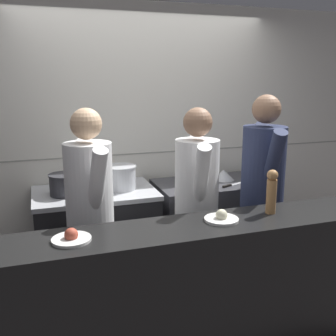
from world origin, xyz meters
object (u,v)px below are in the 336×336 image
at_px(oven_range, 97,238).
at_px(chef_line, 262,189).
at_px(sauce_pot, 120,177).
at_px(chefs_knife, 233,185).
at_px(chef_head_cook, 90,211).
at_px(stock_pot, 65,184).
at_px(mixing_bowl_steel, 223,175).
at_px(plated_dish_main, 71,238).
at_px(pepper_mill, 272,191).
at_px(chef_sous, 196,203).
at_px(plated_dish_appetiser, 221,218).

height_order(oven_range, chef_line, chef_line).
height_order(sauce_pot, chefs_knife, sauce_pot).
xyz_separation_m(sauce_pot, chef_head_cook, (-0.35, -0.61, -0.08)).
xyz_separation_m(stock_pot, mixing_bowl_steel, (1.55, 0.09, -0.07)).
height_order(plated_dish_main, pepper_mill, pepper_mill).
bearing_deg(oven_range, mixing_bowl_steel, 2.38).
height_order(chefs_knife, chef_sous, chef_sous).
height_order(mixing_bowl_steel, chefs_knife, mixing_bowl_steel).
distance_m(stock_pot, pepper_mill, 1.74).
bearing_deg(chef_sous, chef_head_cook, -169.74).
xyz_separation_m(mixing_bowl_steel, plated_dish_main, (-1.61, -1.28, 0.06)).
relative_size(oven_range, mixing_bowl_steel, 4.94).
bearing_deg(chef_head_cook, sauce_pot, 51.60).
height_order(sauce_pot, chef_head_cook, chef_head_cook).
distance_m(plated_dish_main, chef_head_cook, 0.63).
height_order(oven_range, plated_dish_appetiser, plated_dish_appetiser).
bearing_deg(mixing_bowl_steel, plated_dish_main, -141.46).
height_order(chefs_knife, plated_dish_main, plated_dish_main).
bearing_deg(stock_pot, oven_range, 7.39).
bearing_deg(chef_sous, pepper_mill, -40.77).
xyz_separation_m(chefs_knife, chef_sous, (-0.60, -0.52, 0.04)).
bearing_deg(sauce_pot, mixing_bowl_steel, 3.74).
distance_m(mixing_bowl_steel, chef_sous, 0.95).
height_order(oven_range, chef_sous, chef_sous).
bearing_deg(stock_pot, chef_sous, -34.16).
bearing_deg(plated_dish_appetiser, chefs_knife, 58.42).
height_order(chefs_knife, chef_head_cook, chef_head_cook).
xyz_separation_m(plated_dish_appetiser, chef_sous, (0.04, 0.52, -0.06)).
distance_m(oven_range, mixing_bowl_steel, 1.39).
distance_m(oven_range, pepper_mill, 1.72).
distance_m(chef_head_cook, chef_line, 1.44).
height_order(stock_pot, plated_dish_appetiser, stock_pot).
bearing_deg(sauce_pot, stock_pot, -177.96).
height_order(mixing_bowl_steel, plated_dish_appetiser, plated_dish_appetiser).
relative_size(pepper_mill, chef_sous, 0.18).
bearing_deg(mixing_bowl_steel, chef_line, -88.41).
bearing_deg(stock_pot, plated_dish_main, -92.45).
bearing_deg(sauce_pot, chef_head_cook, -120.10).
height_order(oven_range, sauce_pot, sauce_pot).
bearing_deg(sauce_pot, pepper_mill, -54.86).
relative_size(plated_dish_appetiser, chef_head_cook, 0.13).
relative_size(sauce_pot, plated_dish_main, 1.28).
bearing_deg(chef_sous, plated_dish_main, -137.61).
relative_size(mixing_bowl_steel, chefs_knife, 0.63).
height_order(pepper_mill, chef_line, chef_line).
bearing_deg(chef_sous, oven_range, 149.78).
distance_m(chefs_knife, chef_sous, 0.79).
xyz_separation_m(pepper_mill, chef_sous, (-0.35, 0.49, -0.21)).
distance_m(stock_pot, plated_dish_main, 1.19).
xyz_separation_m(oven_range, chef_sous, (0.70, -0.68, 0.48)).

